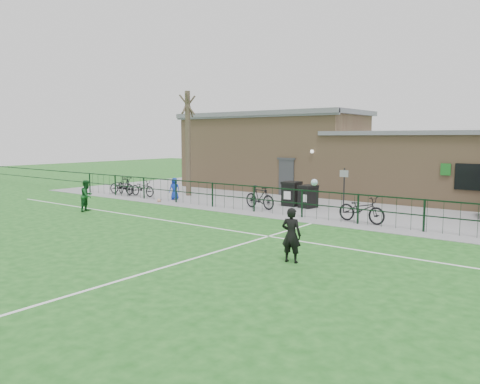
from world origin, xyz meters
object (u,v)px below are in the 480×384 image
Objects in this scene: sign_post at (344,191)px; bicycle_e at (362,209)px; bicycle_b at (125,185)px; bicycle_c at (143,188)px; bicycle_d at (260,197)px; outfield_player at (87,196)px; bare_tree at (188,144)px; bicycle_a at (122,186)px; ball_ground at (159,200)px; wheelie_bin_right at (308,197)px; wheelie_bin_left at (292,195)px; spectator_child at (175,189)px.

sign_post reaches higher than bicycle_e.
bicycle_b is 1.01× the size of bicycle_c.
sign_post is 3.91m from bicycle_d.
bicycle_d is at bearing -70.14° from outfield_player.
bicycle_e is at bearing -86.23° from bicycle_d.
bare_tree is 10.09m from sign_post.
bare_tree is 4.78m from bicycle_a.
bicycle_a is at bearing 166.88° from ball_ground.
outfield_player is (-7.62, -6.99, 0.20)m from wheelie_bin_right.
bicycle_a is 0.91× the size of bicycle_e.
bare_tree reaches higher than bicycle_d.
bicycle_b is at bearing -171.02° from wheelie_bin_left.
bicycle_b is at bearing -147.29° from bare_tree.
bicycle_b is at bearing -110.13° from bicycle_a.
bare_tree is at bearing -43.40° from bicycle_c.
outfield_player is (0.27, -6.99, -2.28)m from bare_tree.
outfield_player reaches higher than bicycle_c.
spectator_child is (-7.21, -1.80, 0.10)m from wheelie_bin_right.
bicycle_c is (-1.79, -1.91, -2.49)m from bare_tree.
spectator_child is at bearing -71.50° from bicycle_b.
bicycle_d reaches higher than bicycle_c.
bicycle_b reaches higher than bicycle_e.
bicycle_d is at bearing -14.98° from bare_tree.
sign_post reaches higher than outfield_player.
spectator_child reaches higher than wheelie_bin_left.
wheelie_bin_right is 0.84× the size of spectator_child.
spectator_child is at bearing -171.06° from sign_post.
sign_post is 1.39× the size of outfield_player.
outfield_player reaches higher than wheelie_bin_left.
wheelie_bin_left is 0.77× the size of outfield_player.
bare_tree is at bearing 88.13° from bicycle_e.
bicycle_a is at bearing -157.55° from wheelie_bin_right.
bicycle_d is at bearing -72.95° from bicycle_b.
outfield_player is at bearing -158.13° from bicycle_c.
bicycle_b is 14.70m from bicycle_e.
wheelie_bin_left reaches higher than bicycle_a.
sign_post is at bearing -91.44° from bicycle_a.
bicycle_b is (-11.08, -2.06, 0.06)m from wheelie_bin_right.
spectator_child reaches higher than bicycle_c.
bicycle_e is (11.51, -2.18, -2.44)m from bare_tree.
ball_ground is (0.71, -2.97, -2.90)m from bare_tree.
outfield_player is at bearing -130.27° from bicycle_b.
sign_post is 9.34m from spectator_child.
bicycle_b is (-13.08, -1.70, -0.44)m from sign_post.
wheelie_bin_left is 0.99m from wheelie_bin_right.
ball_ground is at bearing 103.04° from bicycle_e.
bicycle_a is 1.01× the size of bicycle_c.
bare_tree reaches higher than ball_ground.
bicycle_c is (1.40, 0.14, -0.08)m from bicycle_b.
sign_post reaches higher than bicycle_a.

